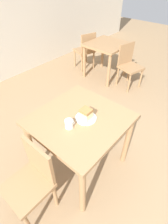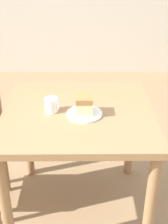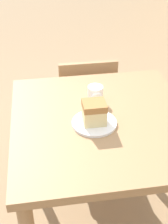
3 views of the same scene
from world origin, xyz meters
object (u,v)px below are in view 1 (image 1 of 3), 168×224
chair_far_opposite (86,50)px  plate (86,118)px  chair_far_corner (129,64)px  coffee_mug (69,124)px  dining_table_far (106,50)px  cake_slice (86,114)px  chair_near_window (32,180)px  dining_table_near (80,127)px

chair_far_opposite → plate: size_ratio=3.97×
chair_far_corner → plate: bearing=-148.5°
chair_far_opposite → plate: bearing=57.2°
plate → coffee_mug: 0.19m
dining_table_far → cake_slice: cake_slice is taller
dining_table_far → chair_far_opposite: 0.56m
chair_far_opposite → coffee_mug: coffee_mug is taller
chair_near_window → chair_far_corner: 2.65m
chair_far_opposite → chair_near_window: bearing=48.2°
coffee_mug → dining_table_far: bearing=26.9°
chair_near_window → coffee_mug: coffee_mug is taller
coffee_mug → cake_slice: bearing=-12.6°
dining_table_near → chair_near_window: chair_near_window is taller
dining_table_far → plate: plate is taller
chair_far_corner → dining_table_near: bearing=-150.1°
dining_table_far → chair_near_window: size_ratio=0.92×
dining_table_far → coffee_mug: (-2.15, -1.09, 0.23)m
dining_table_far → chair_near_window: chair_near_window is taller
dining_table_near → chair_near_window: bearing=178.4°
chair_near_window → coffee_mug: 0.60m
dining_table_near → plate: 0.14m
cake_slice → chair_far_opposite: bearing=40.5°
dining_table_far → plate: (-1.96, -1.13, 0.20)m
chair_far_corner → coffee_mug: coffee_mug is taller
chair_far_corner → chair_far_opposite: size_ratio=1.00×
chair_near_window → plate: (0.66, -0.07, 0.33)m
coffee_mug → chair_near_window: bearing=176.8°
cake_slice → coffee_mug: (-0.18, 0.04, -0.02)m
dining_table_near → chair_far_corner: bearing=15.1°
plate → dining_table_far: bearing=29.9°
chair_far_corner → chair_far_opposite: (0.02, 1.09, 0.00)m
chair_near_window → cake_slice: size_ratio=7.87×
dining_table_far → chair_near_window: 2.83m
plate → chair_far_corner: bearing=16.7°
chair_far_opposite → cake_slice: cake_slice is taller
chair_far_opposite → coffee_mug: (-2.15, -1.64, 0.37)m
chair_near_window → dining_table_far: bearing=112.1°
chair_far_opposite → cake_slice: 2.61m
dining_table_near → chair_far_opposite: chair_far_opposite is taller
cake_slice → coffee_mug: 0.19m
chair_near_window → chair_far_corner: (2.60, 0.52, 0.00)m
chair_far_corner → plate: chair_far_corner is taller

